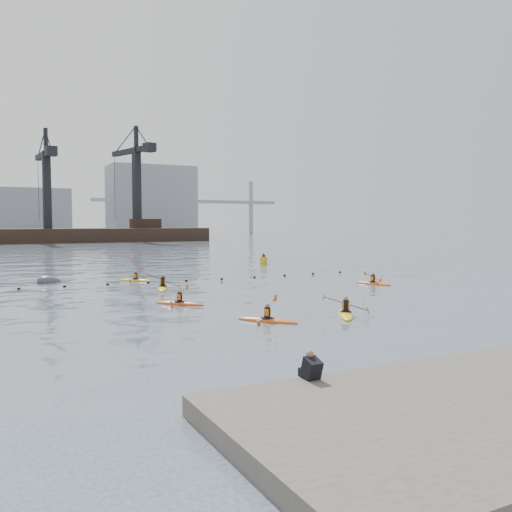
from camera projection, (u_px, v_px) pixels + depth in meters
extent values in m
plane|color=#3D4759|center=(348.00, 337.00, 22.02)|extent=(400.00, 400.00, 0.00)
cube|color=black|center=(312.00, 369.00, 14.33)|extent=(0.38, 0.60, 0.67)
cube|color=black|center=(307.00, 373.00, 14.53)|extent=(0.34, 0.40, 0.24)
sphere|color=#8C6651|center=(310.00, 354.00, 14.39)|extent=(0.21, 0.21, 0.21)
sphere|color=black|center=(19.00, 289.00, 37.28)|extent=(0.24, 0.24, 0.24)
sphere|color=black|center=(65.00, 287.00, 38.61)|extent=(0.24, 0.24, 0.24)
sphere|color=black|center=(108.00, 285.00, 39.85)|extent=(0.24, 0.24, 0.24)
sphere|color=black|center=(148.00, 283.00, 41.06)|extent=(0.24, 0.24, 0.24)
sphere|color=black|center=(186.00, 281.00, 42.30)|extent=(0.24, 0.24, 0.24)
sphere|color=black|center=(222.00, 279.00, 43.63)|extent=(0.24, 0.24, 0.24)
sphere|color=black|center=(254.00, 277.00, 45.06)|extent=(0.24, 0.24, 0.24)
sphere|color=black|center=(285.00, 276.00, 46.56)|extent=(0.24, 0.24, 0.24)
sphere|color=black|center=(313.00, 274.00, 48.06)|extent=(0.24, 0.24, 0.24)
sphere|color=black|center=(340.00, 272.00, 49.49)|extent=(0.24, 0.24, 0.24)
cube|color=black|center=(48.00, 239.00, 119.83)|extent=(72.00, 12.00, 4.50)
cube|color=black|center=(146.00, 223.00, 129.56)|extent=(7.00, 3.00, 2.20)
cube|color=black|center=(47.00, 190.00, 119.14)|extent=(1.73, 1.73, 17.00)
cube|color=black|center=(44.00, 155.00, 120.54)|extent=(2.50, 15.05, 1.20)
cube|color=black|center=(51.00, 151.00, 114.19)|extent=(2.42, 2.78, 2.00)
cube|color=black|center=(46.00, 139.00, 118.44)|extent=(0.87, 0.87, 5.00)
cube|color=black|center=(137.00, 188.00, 128.12)|extent=(1.96, 1.96, 19.00)
cube|color=black|center=(131.00, 151.00, 129.45)|extent=(5.56, 16.73, 1.20)
cube|color=black|center=(149.00, 147.00, 123.14)|extent=(2.80, 3.08, 2.00)
cube|color=black|center=(136.00, 137.00, 127.36)|extent=(0.98, 0.98, 5.00)
cube|color=gray|center=(13.00, 213.00, 152.76)|extent=(30.00, 14.00, 14.00)
cube|color=gray|center=(151.00, 201.00, 170.59)|extent=(26.00, 14.00, 22.00)
cube|color=gray|center=(190.00, 201.00, 197.36)|extent=(70.00, 2.00, 1.20)
cylinder|color=gray|center=(121.00, 206.00, 186.19)|extent=(1.60, 1.60, 20.00)
cylinder|color=gray|center=(251.00, 208.00, 208.80)|extent=(1.60, 1.60, 20.00)
ellipsoid|color=#D45314|center=(267.00, 321.00, 25.30)|extent=(2.38, 2.80, 0.31)
cylinder|color=black|center=(267.00, 318.00, 25.29)|extent=(0.81, 0.81, 0.06)
cylinder|color=black|center=(267.00, 312.00, 25.28)|extent=(0.29, 0.29, 0.50)
cube|color=orange|center=(267.00, 312.00, 25.28)|extent=(0.40, 0.38, 0.33)
sphere|color=#8C6651|center=(267.00, 305.00, 25.26)|extent=(0.20, 0.20, 0.20)
cylinder|color=black|center=(267.00, 310.00, 25.27)|extent=(1.51, 1.19, 1.01)
cube|color=#D85914|center=(259.00, 324.00, 24.41)|extent=(0.24, 0.23, 0.31)
cube|color=#D85914|center=(276.00, 298.00, 26.13)|extent=(0.24, 0.23, 0.31)
ellipsoid|color=yellow|center=(346.00, 314.00, 26.99)|extent=(2.42, 3.25, 0.34)
cylinder|color=black|center=(346.00, 312.00, 26.98)|extent=(0.89, 0.89, 0.06)
cylinder|color=black|center=(346.00, 306.00, 26.96)|extent=(0.32, 0.32, 0.56)
cube|color=orange|center=(346.00, 305.00, 26.96)|extent=(0.45, 0.41, 0.36)
sphere|color=#8C6651|center=(346.00, 298.00, 26.94)|extent=(0.22, 0.22, 0.22)
cylinder|color=black|center=(346.00, 304.00, 26.96)|extent=(1.93, 1.25, 0.72)
cube|color=#D85914|center=(324.00, 297.00, 27.04)|extent=(0.21, 0.21, 0.36)
cube|color=#D85914|center=(368.00, 310.00, 26.87)|extent=(0.21, 0.21, 0.36)
ellipsoid|color=#DC4B14|center=(180.00, 304.00, 30.54)|extent=(2.52, 2.59, 0.30)
cylinder|color=black|center=(180.00, 302.00, 30.53)|extent=(0.80, 0.80, 0.06)
cylinder|color=black|center=(180.00, 297.00, 30.51)|extent=(0.28, 0.28, 0.49)
cube|color=orange|center=(180.00, 297.00, 30.51)|extent=(0.39, 0.38, 0.32)
sphere|color=#8C6651|center=(180.00, 291.00, 30.49)|extent=(0.20, 0.20, 0.20)
cylinder|color=black|center=(180.00, 295.00, 30.51)|extent=(1.42, 1.37, 0.78)
cube|color=#D85914|center=(172.00, 304.00, 29.62)|extent=(0.21, 0.21, 0.31)
cube|color=#D85914|center=(187.00, 287.00, 31.39)|extent=(0.21, 0.21, 0.31)
ellipsoid|color=gold|center=(163.00, 288.00, 37.51)|extent=(1.86, 3.66, 0.36)
cylinder|color=black|center=(163.00, 286.00, 37.50)|extent=(0.86, 0.86, 0.07)
cylinder|color=black|center=(163.00, 282.00, 37.48)|extent=(0.34, 0.34, 0.59)
cube|color=orange|center=(163.00, 281.00, 37.48)|extent=(0.47, 0.37, 0.39)
sphere|color=#8C6651|center=(163.00, 276.00, 37.46)|extent=(0.24, 0.24, 0.24)
cylinder|color=black|center=(163.00, 280.00, 37.48)|extent=(2.21, 0.79, 0.97)
cube|color=#D85914|center=(146.00, 274.00, 37.29)|extent=(0.24, 0.21, 0.38)
cube|color=#D85914|center=(180.00, 286.00, 37.67)|extent=(0.24, 0.21, 0.38)
ellipsoid|color=#E75515|center=(373.00, 284.00, 40.42)|extent=(1.47, 3.18, 0.31)
cylinder|color=black|center=(373.00, 282.00, 40.41)|extent=(0.73, 0.73, 0.06)
cylinder|color=black|center=(373.00, 278.00, 40.40)|extent=(0.29, 0.29, 0.51)
cube|color=orange|center=(373.00, 278.00, 40.39)|extent=(0.40, 0.30, 0.33)
sphere|color=#8C6651|center=(373.00, 274.00, 40.37)|extent=(0.21, 0.21, 0.21)
cylinder|color=black|center=(373.00, 277.00, 40.39)|extent=(1.96, 0.60, 0.77)
cube|color=#D85914|center=(381.00, 281.00, 41.09)|extent=(0.19, 0.18, 0.33)
cube|color=#D85914|center=(365.00, 273.00, 39.69)|extent=(0.19, 0.18, 0.33)
ellipsoid|color=yellow|center=(136.00, 280.00, 42.62)|extent=(2.50, 2.38, 0.29)
cylinder|color=black|center=(136.00, 279.00, 42.61)|extent=(0.76, 0.76, 0.05)
cylinder|color=black|center=(136.00, 276.00, 42.60)|extent=(0.27, 0.27, 0.47)
cube|color=orange|center=(136.00, 276.00, 42.60)|extent=(0.36, 0.37, 0.31)
sphere|color=#8C6651|center=(136.00, 272.00, 42.58)|extent=(0.19, 0.19, 0.19)
cylinder|color=black|center=(136.00, 275.00, 42.59)|extent=(1.27, 1.37, 0.79)
cube|color=#D85914|center=(130.00, 280.00, 41.74)|extent=(0.20, 0.20, 0.30)
cube|color=#D85914|center=(141.00, 269.00, 43.45)|extent=(0.20, 0.20, 0.30)
ellipsoid|color=#383A3D|center=(50.00, 283.00, 41.48)|extent=(2.56, 2.05, 1.45)
cylinder|color=gold|center=(264.00, 262.00, 58.58)|extent=(0.79, 0.79, 1.02)
cone|color=black|center=(264.00, 255.00, 58.53)|extent=(0.50, 0.50, 0.40)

